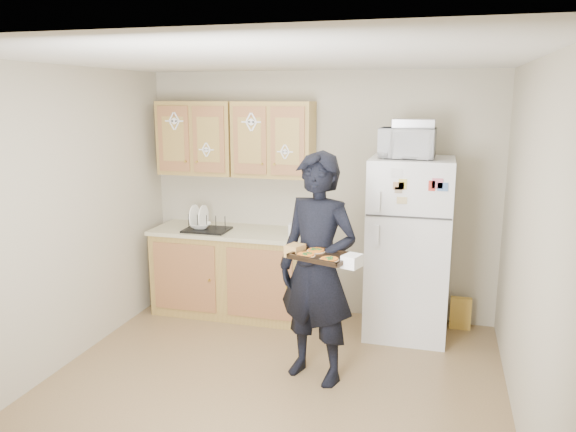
{
  "coord_description": "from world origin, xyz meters",
  "views": [
    {
      "loc": [
        1.21,
        -3.79,
        2.24
      ],
      "look_at": [
        0.04,
        0.45,
        1.31
      ],
      "focal_mm": 35.0,
      "sensor_mm": 36.0,
      "label": 1
    }
  ],
  "objects": [
    {
      "name": "soap_bottle",
      "position": [
        -0.18,
        1.41,
        0.99
      ],
      "size": [
        0.09,
        0.09,
        0.18
      ],
      "primitive_type": "imported",
      "rotation": [
        0.0,
        0.0,
        0.15
      ],
      "color": "white",
      "rests_on": "countertop"
    },
    {
      "name": "microwave",
      "position": [
        0.9,
        1.38,
        1.84
      ],
      "size": [
        0.5,
        0.35,
        0.27
      ],
      "primitive_type": "imported",
      "rotation": [
        0.0,
        0.0,
        -0.04
      ],
      "color": "white",
      "rests_on": "refrigerator"
    },
    {
      "name": "person",
      "position": [
        0.31,
        0.34,
        0.92
      ],
      "size": [
        0.78,
        0.64,
        1.84
      ],
      "primitive_type": "imported",
      "rotation": [
        0.0,
        0.0,
        -0.34
      ],
      "color": "black",
      "rests_on": "floor"
    },
    {
      "name": "cereal_box",
      "position": [
        1.47,
        1.67,
        0.16
      ],
      "size": [
        0.2,
        0.07,
        0.32
      ],
      "primitive_type": "cube",
      "color": "#E7CD51",
      "rests_on": "floor"
    },
    {
      "name": "pizza_front_left",
      "position": [
        0.29,
        0.02,
        1.12
      ],
      "size": [
        0.14,
        0.14,
        0.02
      ],
      "primitive_type": "cylinder",
      "color": "orange",
      "rests_on": "baking_tray"
    },
    {
      "name": "wall_back",
      "position": [
        0.0,
        1.8,
        1.25
      ],
      "size": [
        3.6,
        0.04,
        2.5
      ],
      "primitive_type": "cube",
      "color": "#B1A78F",
      "rests_on": "floor"
    },
    {
      "name": "refrigerator",
      "position": [
        0.95,
        1.43,
        0.85
      ],
      "size": [
        0.75,
        0.7,
        1.7
      ],
      "primitive_type": "cube",
      "color": "white",
      "rests_on": "floor"
    },
    {
      "name": "upper_cab_right",
      "position": [
        -0.43,
        1.61,
        1.83
      ],
      "size": [
        0.8,
        0.33,
        0.75
      ],
      "primitive_type": "cube",
      "color": "olive",
      "rests_on": "wall_back"
    },
    {
      "name": "floor",
      "position": [
        0.0,
        0.0,
        0.0
      ],
      "size": [
        3.6,
        3.6,
        0.0
      ],
      "primitive_type": "plane",
      "color": "brown",
      "rests_on": "ground"
    },
    {
      "name": "foil_pan",
      "position": [
        0.95,
        1.41,
        2.01
      ],
      "size": [
        0.37,
        0.26,
        0.08
      ],
      "primitive_type": "cube",
      "rotation": [
        0.0,
        0.0,
        -0.01
      ],
      "color": "silver",
      "rests_on": "microwave"
    },
    {
      "name": "baking_tray",
      "position": [
        0.41,
        0.06,
        1.11
      ],
      "size": [
        0.5,
        0.43,
        0.04
      ],
      "primitive_type": "cube",
      "rotation": [
        0.0,
        0.0,
        -0.34
      ],
      "color": "black",
      "rests_on": "person"
    },
    {
      "name": "bowl",
      "position": [
        -1.15,
        1.38,
        0.95
      ],
      "size": [
        0.25,
        0.25,
        0.05
      ],
      "primitive_type": "imported",
      "rotation": [
        0.0,
        0.0,
        0.21
      ],
      "color": "white",
      "rests_on": "dish_rack"
    },
    {
      "name": "ceiling",
      "position": [
        0.0,
        0.0,
        2.5
      ],
      "size": [
        3.6,
        3.6,
        0.0
      ],
      "primitive_type": "plane",
      "color": "silver",
      "rests_on": "wall_back"
    },
    {
      "name": "wall_left",
      "position": [
        -1.8,
        0.0,
        1.25
      ],
      "size": [
        0.04,
        3.6,
        2.5
      ],
      "primitive_type": "cube",
      "color": "#B1A78F",
      "rests_on": "floor"
    },
    {
      "name": "wall_right",
      "position": [
        1.8,
        0.0,
        1.25
      ],
      "size": [
        0.04,
        3.6,
        2.5
      ],
      "primitive_type": "cube",
      "color": "#B1A78F",
      "rests_on": "floor"
    },
    {
      "name": "countertop",
      "position": [
        -0.85,
        1.48,
        0.88
      ],
      "size": [
        1.64,
        0.64,
        0.04
      ],
      "primitive_type": "cube",
      "color": "#B9B08E",
      "rests_on": "base_cabinet"
    },
    {
      "name": "pizza_front_right",
      "position": [
        0.48,
        -0.04,
        1.12
      ],
      "size": [
        0.14,
        0.14,
        0.02
      ],
      "primitive_type": "cylinder",
      "color": "orange",
      "rests_on": "baking_tray"
    },
    {
      "name": "dish_rack",
      "position": [
        -1.08,
        1.38,
        0.99
      ],
      "size": [
        0.45,
        0.34,
        0.18
      ],
      "primitive_type": "cube",
      "rotation": [
        0.0,
        0.0,
        0.01
      ],
      "color": "black",
      "rests_on": "countertop"
    },
    {
      "name": "upper_cab_left",
      "position": [
        -1.25,
        1.61,
        1.83
      ],
      "size": [
        0.8,
        0.33,
        0.75
      ],
      "primitive_type": "cube",
      "color": "olive",
      "rests_on": "wall_back"
    },
    {
      "name": "base_cabinet",
      "position": [
        -0.85,
        1.48,
        0.43
      ],
      "size": [
        1.6,
        0.6,
        0.86
      ],
      "primitive_type": "cube",
      "color": "olive",
      "rests_on": "floor"
    },
    {
      "name": "pizza_back_left",
      "position": [
        0.34,
        0.16,
        1.12
      ],
      "size": [
        0.14,
        0.14,
        0.02
      ],
      "primitive_type": "cylinder",
      "color": "orange",
      "rests_on": "baking_tray"
    },
    {
      "name": "wall_front",
      "position": [
        0.0,
        -1.8,
        1.25
      ],
      "size": [
        3.6,
        0.04,
        2.5
      ],
      "primitive_type": "cube",
      "color": "#B1A78F",
      "rests_on": "floor"
    }
  ]
}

